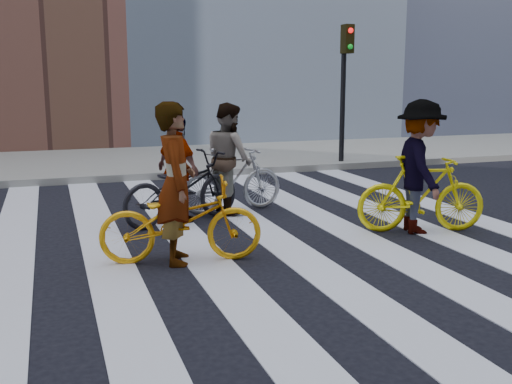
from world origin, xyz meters
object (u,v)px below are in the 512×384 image
traffic_signal (345,71)px  bike_dark_rear (182,188)px  rider_right (420,167)px  rider_rear (178,170)px  rider_left (176,184)px  rider_mid (229,158)px  bike_silver_mid (232,180)px  bike_yellow_left (181,221)px  bike_yellow_right (421,194)px

traffic_signal → bike_dark_rear: traffic_signal is taller
bike_dark_rear → rider_right: rider_right is taller
rider_rear → bike_dark_rear: bearing=-112.2°
traffic_signal → rider_right: 6.27m
bike_dark_rear → traffic_signal: bearing=-71.0°
rider_left → rider_right: size_ratio=1.01×
rider_left → rider_mid: size_ratio=1.07×
bike_silver_mid → rider_right: 2.95m
traffic_signal → bike_yellow_left: traffic_signal is taller
rider_mid → rider_rear: (-0.91, -0.45, -0.07)m
bike_yellow_left → bike_silver_mid: (1.33, 2.35, 0.03)m
bike_silver_mid → bike_dark_rear: bearing=107.6°
bike_yellow_left → bike_yellow_right: bearing=-75.2°
bike_yellow_right → rider_mid: size_ratio=1.02×
traffic_signal → rider_rear: 6.61m
bike_dark_rear → rider_mid: size_ratio=1.14×
rider_mid → rider_rear: size_ratio=1.09×
rider_right → bike_yellow_left: bearing=110.5°
rider_rear → rider_left: bearing=145.3°
bike_yellow_left → bike_silver_mid: size_ratio=1.07×
bike_silver_mid → rider_left: (-1.38, -2.35, 0.41)m
rider_right → rider_rear: bearing=77.7°
bike_yellow_right → rider_right: 0.38m
rider_left → rider_right: 3.45m
bike_dark_rear → rider_right: size_ratio=1.08×
rider_rear → traffic_signal: bearing=-71.3°
bike_yellow_right → rider_mid: rider_mid is taller
traffic_signal → rider_right: size_ratio=1.81×
traffic_signal → bike_yellow_right: 6.35m
traffic_signal → rider_right: traffic_signal is taller
bike_yellow_left → bike_dark_rear: 1.94m
bike_yellow_right → rider_left: bearing=110.3°
bike_silver_mid → rider_right: (2.06, -2.07, 0.39)m
bike_yellow_left → bike_dark_rear: bike_dark_rear is taller
traffic_signal → rider_left: traffic_signal is taller
bike_silver_mid → rider_mid: rider_mid is taller
bike_yellow_left → rider_mid: (1.28, 2.35, 0.38)m
bike_silver_mid → rider_mid: bearing=81.2°
rider_rear → rider_mid: bearing=-85.8°
traffic_signal → bike_yellow_left: (-5.24, -6.11, -1.79)m
bike_yellow_left → bike_silver_mid: 2.70m
rider_left → rider_rear: bearing=-2.2°
traffic_signal → rider_rear: traffic_signal is taller
traffic_signal → bike_yellow_left: 8.25m
rider_mid → rider_rear: bearing=107.6°
bike_dark_rear → rider_left: bearing=143.8°
bike_yellow_right → bike_dark_rear: size_ratio=0.90×
rider_right → bike_silver_mid: bearing=60.7°
rider_mid → bike_yellow_left: bearing=142.5°
bike_yellow_left → rider_right: 3.43m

